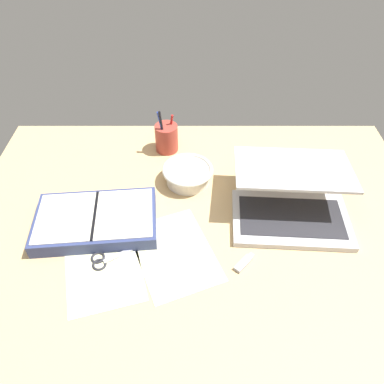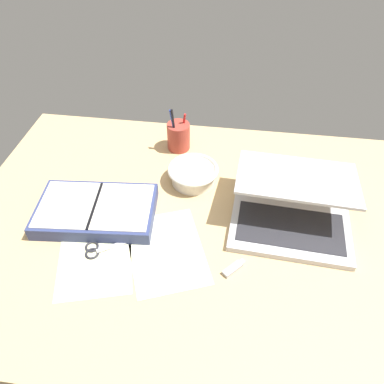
{
  "view_description": "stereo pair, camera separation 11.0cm",
  "coord_description": "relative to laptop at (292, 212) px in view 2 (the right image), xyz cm",
  "views": [
    {
      "loc": [
        -1.77,
        -73.94,
        84.97
      ],
      "look_at": [
        -1.77,
        5.21,
        9.0
      ],
      "focal_mm": 35.0,
      "sensor_mm": 36.0,
      "label": 1
    },
    {
      "loc": [
        9.16,
        -73.18,
        84.97
      ],
      "look_at": [
        -1.77,
        5.21,
        9.0
      ],
      "focal_mm": 35.0,
      "sensor_mm": 36.0,
      "label": 2
    }
  ],
  "objects": [
    {
      "name": "scissors",
      "position": [
        -53.07,
        -17.28,
        -4.68
      ],
      "size": [
        12.06,
        7.77,
        0.8
      ],
      "rotation": [
        0.0,
        0.0,
        0.34
      ],
      "color": "#B7B7BC",
      "rests_on": "desk_top"
    },
    {
      "name": "paper_sheet_beside_planner",
      "position": [
        -52.67,
        -19.83,
        -4.93
      ],
      "size": [
        25.54,
        29.59,
        0.16
      ],
      "primitive_type": "cube",
      "rotation": [
        0.0,
        0.0,
        0.27
      ],
      "color": "#F4EFB2",
      "rests_on": "desk_top"
    },
    {
      "name": "desk_top",
      "position": [
        -27.49,
        -3.12,
        -6.01
      ],
      "size": [
        140.0,
        100.0,
        2.0
      ],
      "primitive_type": "cube",
      "color": "tan",
      "rests_on": "ground"
    },
    {
      "name": "pen_cup",
      "position": [
        -38.31,
        31.95,
        0.09
      ],
      "size": [
        8.08,
        8.08,
        16.73
      ],
      "color": "#9E382D",
      "rests_on": "desk_top"
    },
    {
      "name": "paper_sheet_front",
      "position": [
        -34.11,
        -14.72,
        -4.93
      ],
      "size": [
        28.44,
        32.69,
        0.16
      ],
      "primitive_type": "cube",
      "rotation": [
        0.0,
        0.0,
        0.38
      ],
      "color": "#F4EFB2",
      "rests_on": "desk_top"
    },
    {
      "name": "bowl",
      "position": [
        -30.64,
        14.49,
        -1.8
      ],
      "size": [
        16.5,
        16.5,
        5.74
      ],
      "color": "silver",
      "rests_on": "desk_top"
    },
    {
      "name": "planner",
      "position": [
        -56.96,
        -4.86,
        -2.69
      ],
      "size": [
        36.12,
        23.84,
        4.85
      ],
      "rotation": [
        0.0,
        0.0,
        0.09
      ],
      "color": "navy",
      "rests_on": "desk_top"
    },
    {
      "name": "usb_drive",
      "position": [
        -15.48,
        -18.44,
        -4.51
      ],
      "size": [
        6.01,
        6.42,
        1.0
      ],
      "rotation": [
        0.0,
        0.0,
        -0.73
      ],
      "color": "#99999E",
      "rests_on": "desk_top"
    },
    {
      "name": "laptop",
      "position": [
        0.0,
        0.0,
        0.0
      ],
      "size": [
        35.75,
        32.97,
        13.82
      ],
      "rotation": [
        0.0,
        0.0,
        -0.06
      ],
      "color": "#B7B7BC",
      "rests_on": "desk_top"
    }
  ]
}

